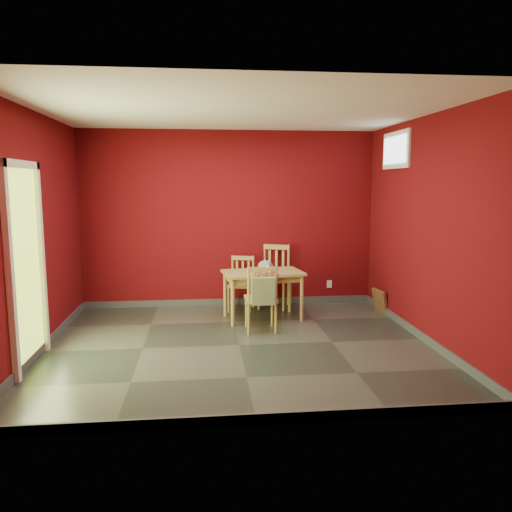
{
  "coord_description": "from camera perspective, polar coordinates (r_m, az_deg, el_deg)",
  "views": [
    {
      "loc": [
        -0.41,
        -5.68,
        1.9
      ],
      "look_at": [
        0.25,
        0.45,
        1.0
      ],
      "focal_mm": 35.0,
      "sensor_mm": 36.0,
      "label": 1
    }
  ],
  "objects": [
    {
      "name": "table_runner",
      "position": [
        6.88,
        0.89,
        -2.34
      ],
      "size": [
        0.4,
        0.69,
        0.33
      ],
      "color": "brown",
      "rests_on": "dining_table"
    },
    {
      "name": "chair_near",
      "position": [
        6.44,
        0.59,
        -4.77
      ],
      "size": [
        0.41,
        0.41,
        0.87
      ],
      "color": "#A68F4D",
      "rests_on": "ground"
    },
    {
      "name": "cat",
      "position": [
        6.94,
        1.1,
        -0.91
      ],
      "size": [
        0.38,
        0.49,
        0.22
      ],
      "primitive_type": null,
      "rotation": [
        0.0,
        0.0,
        0.4
      ],
      "color": "slate",
      "rests_on": "table_runner"
    },
    {
      "name": "room_shell",
      "position": [
        5.99,
        -1.94,
        -9.69
      ],
      "size": [
        4.5,
        4.5,
        4.5
      ],
      "color": "#57090D",
      "rests_on": "ground"
    },
    {
      "name": "chair_far_left",
      "position": [
        7.56,
        -1.66,
        -3.05
      ],
      "size": [
        0.46,
        0.46,
        0.81
      ],
      "color": "#A68F4D",
      "rests_on": "ground"
    },
    {
      "name": "dining_table",
      "position": [
        7.0,
        0.78,
        -2.45
      ],
      "size": [
        1.17,
        0.78,
        0.68
      ],
      "color": "#A68F4D",
      "rests_on": "ground"
    },
    {
      "name": "ground",
      "position": [
        6.01,
        -1.94,
        -10.14
      ],
      "size": [
        4.5,
        4.5,
        0.0
      ],
      "primitive_type": "plane",
      "color": "#2D342D",
      "rests_on": "ground"
    },
    {
      "name": "tote_bag",
      "position": [
        6.21,
        0.82,
        -4.01
      ],
      "size": [
        0.29,
        0.18,
        0.41
      ],
      "color": "#798957",
      "rests_on": "chair_near"
    },
    {
      "name": "chair_far_right",
      "position": [
        7.7,
        2.12,
        -2.24
      ],
      "size": [
        0.57,
        0.57,
        0.96
      ],
      "color": "#A68F4D",
      "rests_on": "ground"
    },
    {
      "name": "picture_frame",
      "position": [
        7.64,
        13.98,
        -5.02
      ],
      "size": [
        0.17,
        0.36,
        0.34
      ],
      "color": "brown",
      "rests_on": "ground"
    },
    {
      "name": "window",
      "position": [
        7.2,
        15.68,
        11.59
      ],
      "size": [
        0.05,
        0.9,
        0.5
      ],
      "color": "white",
      "rests_on": "room_shell"
    },
    {
      "name": "doorway",
      "position": [
        5.64,
        -24.88,
        -0.39
      ],
      "size": [
        0.06,
        1.01,
        2.13
      ],
      "color": "#B7D838",
      "rests_on": "ground"
    },
    {
      "name": "outlet_plate",
      "position": [
        8.09,
        8.38,
        -3.19
      ],
      "size": [
        0.08,
        0.02,
        0.12
      ],
      "primitive_type": "cube",
      "color": "silver",
      "rests_on": "room_shell"
    }
  ]
}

